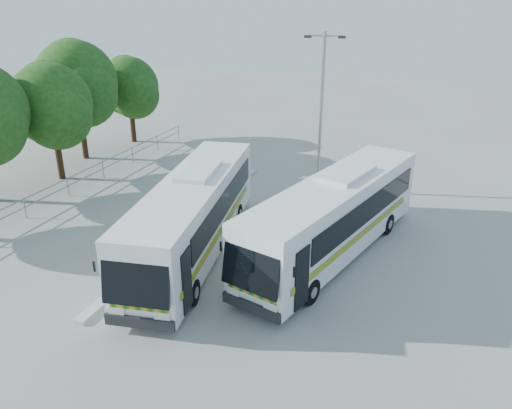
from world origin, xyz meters
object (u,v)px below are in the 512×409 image
at_px(coach_main, 193,214).
at_px(lamppost, 321,107).
at_px(coach_adjacent, 334,216).
at_px(tree_far_d, 77,82).
at_px(tree_far_c, 52,104).
at_px(tree_far_e, 130,87).

relative_size(coach_main, lamppost, 1.41).
height_order(coach_main, coach_adjacent, coach_main).
distance_m(tree_far_d, coach_adjacent, 19.31).
xyz_separation_m(coach_main, lamppost, (3.00, 8.59, 2.77)).
bearing_deg(tree_far_d, lamppost, -2.01).
bearing_deg(lamppost, tree_far_d, 170.91).
height_order(tree_far_c, coach_adjacent, tree_far_c).
height_order(tree_far_d, lamppost, lamppost).
bearing_deg(tree_far_c, lamppost, 12.62).
bearing_deg(tree_far_c, tree_far_e, 93.54).
relative_size(tree_far_c, coach_main, 0.57).
bearing_deg(lamppost, tree_far_e, 153.91).
relative_size(tree_far_d, coach_main, 0.64).
xyz_separation_m(tree_far_d, tree_far_e, (0.68, 4.50, -0.93)).
relative_size(coach_main, coach_adjacent, 1.00).
bearing_deg(coach_adjacent, tree_far_d, 173.05).
relative_size(tree_far_e, coach_adjacent, 0.52).
distance_m(tree_far_c, coach_main, 12.64).
distance_m(tree_far_e, lamppost, 15.48).
xyz_separation_m(tree_far_c, tree_far_d, (-1.19, 3.70, 0.56)).
bearing_deg(tree_far_c, coach_main, -26.00).
bearing_deg(coach_main, tree_far_d, 134.36).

